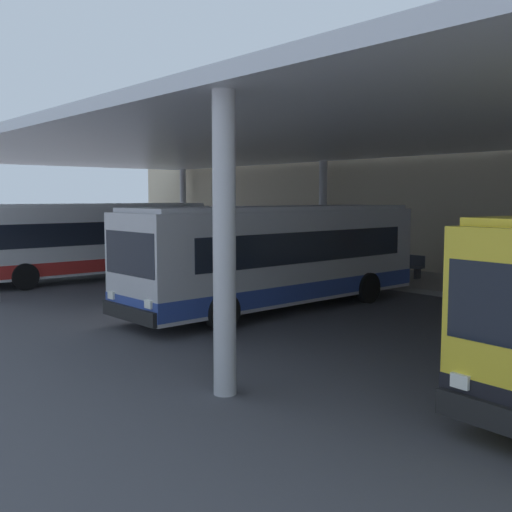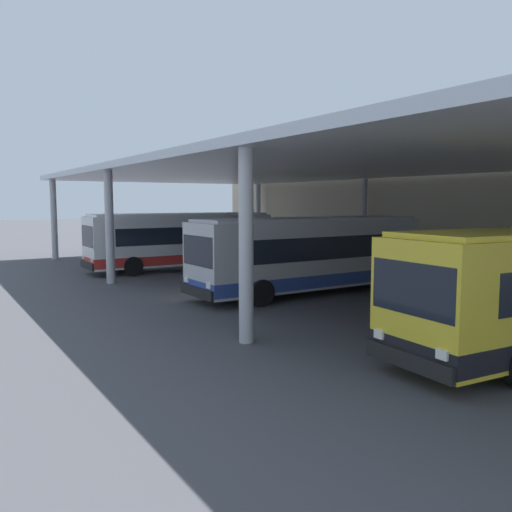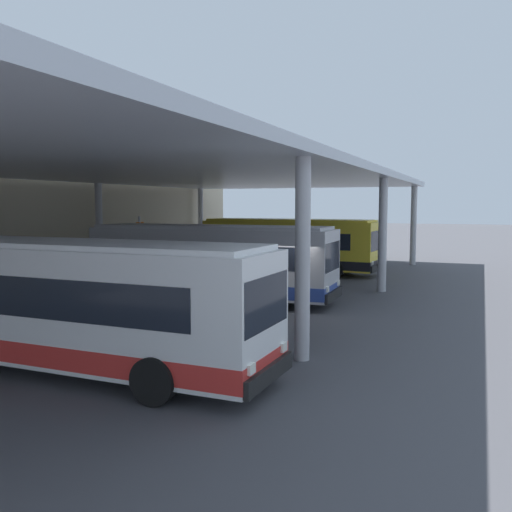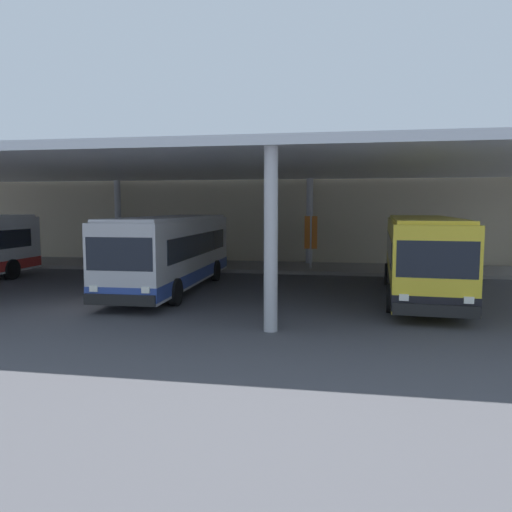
# 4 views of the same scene
# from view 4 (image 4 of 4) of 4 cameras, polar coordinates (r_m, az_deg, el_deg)

# --- Properties ---
(ground_plane) EXTENTS (200.00, 200.00, 0.00)m
(ground_plane) POSITION_cam_4_polar(r_m,az_deg,el_deg) (18.66, -16.30, -5.60)
(ground_plane) COLOR #47474C
(platform_kerb) EXTENTS (42.00, 4.50, 0.18)m
(platform_kerb) POSITION_cam_4_polar(r_m,az_deg,el_deg) (29.50, -6.14, -1.11)
(platform_kerb) COLOR gray
(platform_kerb) RESTS_ON ground
(station_building_facade) EXTENTS (48.00, 1.60, 6.45)m
(station_building_facade) POSITION_cam_4_polar(r_m,az_deg,el_deg) (32.42, -4.59, 5.08)
(station_building_facade) COLOR #C1B293
(station_building_facade) RESTS_ON ground
(canopy_shelter) EXTENTS (40.00, 17.00, 5.55)m
(canopy_shelter) POSITION_cam_4_polar(r_m,az_deg,el_deg) (23.42, -10.61, 9.85)
(canopy_shelter) COLOR silver
(canopy_shelter) RESTS_ON ground
(bus_second_bay) EXTENTS (2.85, 10.57, 3.17)m
(bus_second_bay) POSITION_cam_4_polar(r_m,az_deg,el_deg) (21.46, -9.73, 0.48)
(bus_second_bay) COLOR #B7B7BC
(bus_second_bay) RESTS_ON ground
(bus_middle_bay) EXTENTS (3.23, 10.67, 3.17)m
(bus_middle_bay) POSITION_cam_4_polar(r_m,az_deg,el_deg) (20.49, 18.61, 0.01)
(bus_middle_bay) COLOR yellow
(bus_middle_bay) RESTS_ON ground
(bench_waiting) EXTENTS (1.80, 0.45, 0.92)m
(bench_waiting) POSITION_cam_4_polar(r_m,az_deg,el_deg) (29.53, -6.34, 0.01)
(bench_waiting) COLOR #383D47
(bench_waiting) RESTS_ON platform_kerb
(trash_bin) EXTENTS (0.52, 0.52, 0.98)m
(trash_bin) POSITION_cam_4_polar(r_m,az_deg,el_deg) (30.54, -11.73, 0.14)
(trash_bin) COLOR maroon
(trash_bin) RESTS_ON platform_kerb
(banner_sign) EXTENTS (0.70, 0.12, 3.20)m
(banner_sign) POSITION_cam_4_polar(r_m,az_deg,el_deg) (27.41, 6.35, 2.34)
(banner_sign) COLOR #B2B2B7
(banner_sign) RESTS_ON platform_kerb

